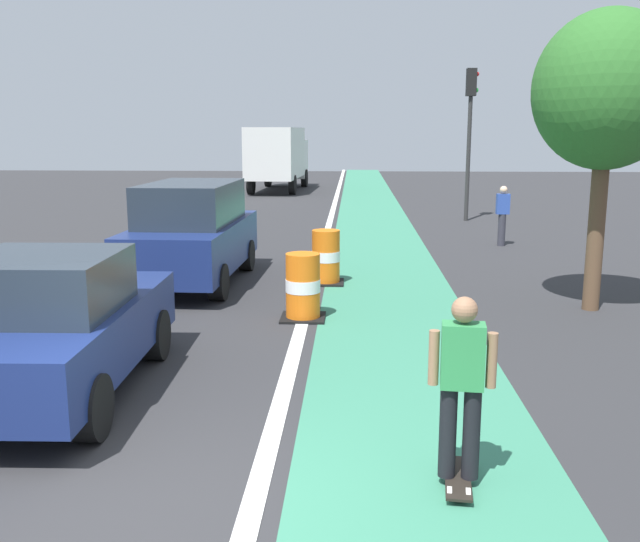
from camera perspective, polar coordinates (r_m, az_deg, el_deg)
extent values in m
plane|color=#2D2D30|center=(6.25, -14.21, -18.16)|extent=(100.00, 100.00, 0.00)
cube|color=#387F60|center=(17.47, 4.97, 1.21)|extent=(2.50, 80.00, 0.01)
cube|color=silver|center=(17.47, 0.05, 1.26)|extent=(0.20, 80.00, 0.01)
cube|color=black|center=(6.50, 11.10, -16.11)|extent=(0.31, 0.82, 0.02)
cylinder|color=silver|center=(6.74, 10.34, -15.18)|extent=(0.05, 0.11, 0.11)
cylinder|color=silver|center=(6.75, 11.69, -15.20)|extent=(0.05, 0.11, 0.11)
cylinder|color=silver|center=(6.28, 10.44, -17.28)|extent=(0.05, 0.11, 0.11)
cylinder|color=silver|center=(6.28, 11.91, -17.30)|extent=(0.05, 0.11, 0.11)
cylinder|color=black|center=(6.32, 10.32, -12.69)|extent=(0.15, 0.15, 0.82)
cylinder|color=black|center=(6.33, 12.17, -12.72)|extent=(0.15, 0.15, 0.82)
cube|color=#338C4C|center=(6.08, 11.49, -6.75)|extent=(0.38, 0.26, 0.56)
cylinder|color=#9E7051|center=(6.08, 9.21, -6.94)|extent=(0.09, 0.09, 0.48)
cylinder|color=#9E7051|center=(6.10, 13.75, -7.05)|extent=(0.09, 0.09, 0.48)
sphere|color=#9E7051|center=(5.97, 11.64, -3.09)|extent=(0.22, 0.22, 0.22)
cube|color=navy|center=(8.77, -20.63, -4.93)|extent=(1.94, 4.14, 0.72)
cube|color=#232D38|center=(8.38, -21.58, -0.93)|extent=(1.66, 1.76, 0.64)
cylinder|color=black|center=(10.30, -22.13, -4.76)|extent=(0.30, 0.69, 0.68)
cylinder|color=black|center=(9.77, -13.24, -5.07)|extent=(0.30, 0.69, 0.68)
cylinder|color=black|center=(7.47, -18.15, -10.48)|extent=(0.30, 0.69, 0.68)
cube|color=navy|center=(14.40, -10.26, 2.10)|extent=(1.97, 4.65, 0.90)
cube|color=#232D38|center=(14.29, -10.38, 5.47)|extent=(1.70, 2.90, 0.80)
cylinder|color=black|center=(16.05, -11.76, 1.34)|extent=(0.30, 0.69, 0.68)
cylinder|color=black|center=(15.67, -5.99, 1.28)|extent=(0.30, 0.69, 0.68)
cylinder|color=black|center=(13.38, -15.12, -0.77)|extent=(0.30, 0.69, 0.68)
cylinder|color=black|center=(12.93, -8.25, -0.90)|extent=(0.30, 0.69, 0.68)
cylinder|color=orange|center=(11.56, -1.39, -2.69)|extent=(0.56, 0.56, 0.42)
cylinder|color=white|center=(11.49, -1.40, -1.17)|extent=(0.57, 0.57, 0.21)
cylinder|color=orange|center=(11.42, -1.40, 0.38)|extent=(0.56, 0.56, 0.42)
cube|color=black|center=(11.62, -1.38, -3.79)|extent=(0.73, 0.73, 0.04)
cylinder|color=orange|center=(14.25, 0.47, -0.02)|extent=(0.56, 0.56, 0.42)
cylinder|color=white|center=(14.19, 0.48, 1.23)|extent=(0.57, 0.57, 0.21)
cylinder|color=orange|center=(14.14, 0.48, 2.48)|extent=(0.56, 0.56, 0.42)
cube|color=black|center=(14.30, 0.47, -0.92)|extent=(0.73, 0.73, 0.04)
cube|color=silver|center=(36.01, -3.61, 9.54)|extent=(2.56, 5.70, 2.50)
cube|color=silver|center=(39.83, -2.73, 9.07)|extent=(2.29, 2.00, 2.10)
cylinder|color=black|center=(39.85, -4.24, 7.54)|extent=(0.34, 0.97, 0.96)
cylinder|color=black|center=(39.56, -1.27, 7.54)|extent=(0.34, 0.97, 0.96)
cylinder|color=black|center=(34.89, -5.62, 6.99)|extent=(0.34, 0.97, 0.96)
cylinder|color=black|center=(34.56, -2.24, 6.99)|extent=(0.34, 0.97, 0.96)
cylinder|color=#2D2D2D|center=(24.76, 11.92, 8.84)|extent=(0.14, 0.14, 4.20)
cube|color=black|center=(24.79, 12.17, 14.74)|extent=(0.32, 0.32, 0.90)
sphere|color=red|center=(24.84, 12.60, 15.31)|extent=(0.16, 0.16, 0.16)
sphere|color=green|center=(24.80, 12.54, 14.12)|extent=(0.16, 0.16, 0.16)
cylinder|color=#33333D|center=(19.58, 14.51, 3.24)|extent=(0.20, 0.20, 0.86)
cube|color=#2D4CA5|center=(19.50, 14.61, 5.28)|extent=(0.34, 0.20, 0.54)
sphere|color=beige|center=(19.47, 14.67, 6.39)|extent=(0.20, 0.20, 0.20)
cylinder|color=brown|center=(12.86, 21.45, 2.72)|extent=(0.28, 0.28, 2.60)
ellipsoid|color=#2D6B28|center=(12.76, 22.24, 13.43)|extent=(2.40, 2.40, 2.60)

